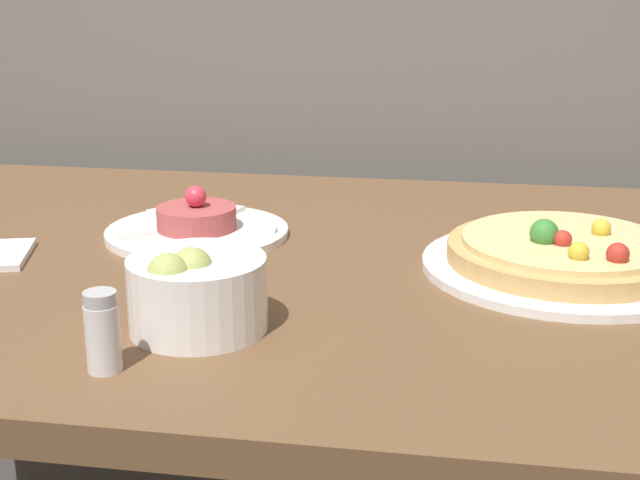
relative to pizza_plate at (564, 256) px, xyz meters
The scene contains 5 objects.
dining_table 0.38m from the pizza_plate, behind, with size 1.48×0.85×0.77m.
pizza_plate is the anchor object (origin of this frame).
tartare_plate 0.46m from the pizza_plate, behind, with size 0.23×0.23×0.07m.
small_bowl 0.43m from the pizza_plate, 147.32° to the right, with size 0.13×0.13×0.09m.
salt_shaker 0.53m from the pizza_plate, 141.11° to the right, with size 0.03×0.03×0.07m.
Camera 1 is at (0.25, -0.56, 1.11)m, focal length 50.00 mm.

